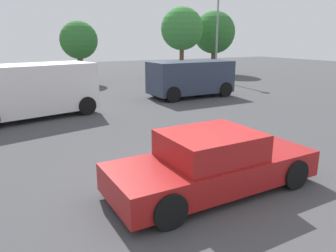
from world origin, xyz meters
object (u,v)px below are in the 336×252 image
Objects in this scene: van_white at (30,89)px; light_post_mid at (218,22)px; suv_dark at (191,78)px; sedan_foreground at (212,164)px.

light_post_mid is (13.67, 6.33, 3.14)m from van_white.
sedan_foreground is at bearing 59.15° from suv_dark.
van_white reaches higher than suv_dark.
suv_dark is at bearing -136.54° from light_post_mid.
suv_dark is at bearing 174.69° from van_white.
suv_dark is 8.24m from light_post_mid.
sedan_foreground is 0.98× the size of suv_dark.
van_white is at bearing 6.56° from suv_dark.
sedan_foreground is at bearing -126.39° from light_post_mid.
sedan_foreground is at bearing 93.49° from van_white.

